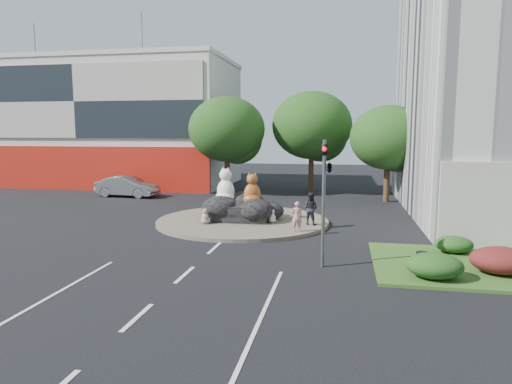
# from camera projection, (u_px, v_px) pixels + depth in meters

# --- Properties ---
(ground) EXTENTS (120.00, 120.00, 0.00)m
(ground) POSITION_uv_depth(u_px,v_px,m) (185.00, 275.00, 17.00)
(ground) COLOR black
(ground) RESTS_ON ground
(roundabout_island) EXTENTS (10.00, 10.00, 0.20)m
(roundabout_island) POSITION_uv_depth(u_px,v_px,m) (243.00, 221.00, 26.73)
(roundabout_island) COLOR brown
(roundabout_island) RESTS_ON ground
(rock_plinth) EXTENTS (3.20, 2.60, 0.90)m
(rock_plinth) POSITION_uv_depth(u_px,v_px,m) (243.00, 212.00, 26.66)
(rock_plinth) COLOR black
(rock_plinth) RESTS_ON roundabout_island
(shophouse_block) EXTENTS (25.20, 12.30, 17.40)m
(shophouse_block) POSITION_uv_depth(u_px,v_px,m) (109.00, 123.00, 46.72)
(shophouse_block) COLOR silver
(shophouse_block) RESTS_ON ground
(grass_verge) EXTENTS (10.00, 6.00, 0.12)m
(grass_verge) POSITION_uv_depth(u_px,v_px,m) (505.00, 268.00, 17.68)
(grass_verge) COLOR #27501A
(grass_verge) RESTS_ON ground
(tree_left) EXTENTS (6.46, 6.46, 8.27)m
(tree_left) POSITION_uv_depth(u_px,v_px,m) (228.00, 132.00, 38.53)
(tree_left) COLOR #382314
(tree_left) RESTS_ON ground
(tree_mid) EXTENTS (6.84, 6.84, 8.76)m
(tree_mid) POSITION_uv_depth(u_px,v_px,m) (313.00, 129.00, 39.14)
(tree_mid) COLOR #382314
(tree_mid) RESTS_ON ground
(tree_right) EXTENTS (5.70, 5.70, 7.30)m
(tree_right) POSITION_uv_depth(u_px,v_px,m) (389.00, 141.00, 34.25)
(tree_right) COLOR #382314
(tree_right) RESTS_ON ground
(hedge_near_green) EXTENTS (2.00, 1.60, 0.90)m
(hedge_near_green) POSITION_uv_depth(u_px,v_px,m) (434.00, 266.00, 16.23)
(hedge_near_green) COLOR #1C3A12
(hedge_near_green) RESTS_ON grass_verge
(hedge_red) EXTENTS (2.20, 1.76, 0.99)m
(hedge_red) POSITION_uv_depth(u_px,v_px,m) (501.00, 260.00, 16.73)
(hedge_red) COLOR #4C1514
(hedge_red) RESTS_ON grass_verge
(hedge_back_green) EXTENTS (1.60, 1.28, 0.72)m
(hedge_back_green) POSITION_uv_depth(u_px,v_px,m) (454.00, 244.00, 19.66)
(hedge_back_green) COLOR #1C3A12
(hedge_back_green) RESTS_ON grass_verge
(traffic_light) EXTENTS (0.44, 1.24, 5.00)m
(traffic_light) POSITION_uv_depth(u_px,v_px,m) (327.00, 176.00, 17.52)
(traffic_light) COLOR #595B60
(traffic_light) RESTS_ON ground
(street_lamp) EXTENTS (2.34, 0.22, 8.06)m
(street_lamp) POSITION_uv_depth(u_px,v_px,m) (494.00, 148.00, 21.81)
(street_lamp) COLOR #595B60
(street_lamp) RESTS_ON ground
(cat_white) EXTENTS (1.67, 1.60, 2.15)m
(cat_white) POSITION_uv_depth(u_px,v_px,m) (226.00, 185.00, 26.88)
(cat_white) COLOR white
(cat_white) RESTS_ON rock_plinth
(cat_tabby) EXTENTS (1.45, 1.38, 1.89)m
(cat_tabby) POSITION_uv_depth(u_px,v_px,m) (252.00, 188.00, 26.40)
(cat_tabby) COLOR #CD692A
(cat_tabby) RESTS_ON rock_plinth
(kitten_calico) EXTENTS (0.69, 0.66, 0.89)m
(kitten_calico) POSITION_uv_depth(u_px,v_px,m) (205.00, 216.00, 25.43)
(kitten_calico) COLOR beige
(kitten_calico) RESTS_ON roundabout_island
(kitten_white) EXTENTS (0.62, 0.63, 0.79)m
(kitten_white) POSITION_uv_depth(u_px,v_px,m) (272.00, 216.00, 25.77)
(kitten_white) COLOR silver
(kitten_white) RESTS_ON roundabout_island
(pedestrian_pink) EXTENTS (0.65, 0.51, 1.56)m
(pedestrian_pink) POSITION_uv_depth(u_px,v_px,m) (297.00, 217.00, 23.40)
(pedestrian_pink) COLOR tan
(pedestrian_pink) RESTS_ON roundabout_island
(pedestrian_dark) EXTENTS (1.05, 0.94, 1.79)m
(pedestrian_dark) POSITION_uv_depth(u_px,v_px,m) (310.00, 209.00, 25.14)
(pedestrian_dark) COLOR black
(pedestrian_dark) RESTS_ON roundabout_island
(parked_car) EXTENTS (5.28, 2.18, 1.70)m
(parked_car) POSITION_uv_depth(u_px,v_px,m) (127.00, 186.00, 37.38)
(parked_car) COLOR #93969A
(parked_car) RESTS_ON ground
(litter_bin) EXTENTS (0.51, 0.51, 0.78)m
(litter_bin) POSITION_uv_depth(u_px,v_px,m) (422.00, 262.00, 16.84)
(litter_bin) COLOR black
(litter_bin) RESTS_ON grass_verge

